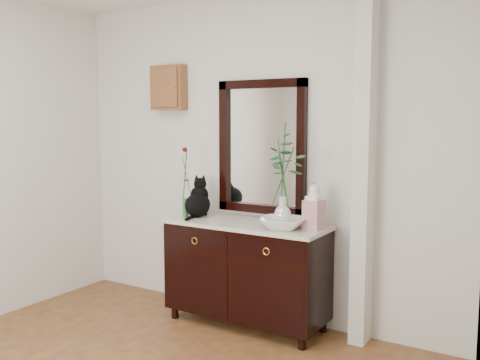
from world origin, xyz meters
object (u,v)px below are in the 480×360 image
Objects in this scene: sideboard at (246,268)px; cat at (198,197)px; lotus_bowl at (283,223)px; ginger_jar at (314,206)px.

cat is at bearing -179.56° from sideboard.
ginger_jar is at bearing 26.05° from lotus_bowl.
cat is at bearing 175.19° from lotus_bowl.
lotus_bowl is at bearing -153.95° from ginger_jar.
lotus_bowl reaches higher than sideboard.
ginger_jar reaches higher than lotus_bowl.
lotus_bowl is 0.96× the size of ginger_jar.
lotus_bowl is at bearing -19.95° from cat.
sideboard is at bearing -14.70° from cat.
ginger_jar reaches higher than sideboard.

